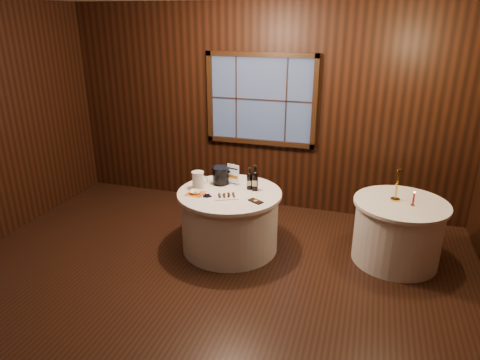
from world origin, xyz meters
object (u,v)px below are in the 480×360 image
(main_table, at_px, (230,220))
(port_bottle_right, at_px, (255,180))
(port_bottle_left, at_px, (249,180))
(side_table, at_px, (397,231))
(glass_pitcher, at_px, (198,180))
(cracker_bowl, at_px, (196,192))
(sign_stand, at_px, (234,177))
(chocolate_box, at_px, (256,201))
(ice_bucket, at_px, (221,175))
(brass_candlestick, at_px, (397,189))
(grape_bunch, at_px, (207,196))
(chocolate_plate, at_px, (226,196))
(red_candle, at_px, (413,200))

(main_table, height_order, port_bottle_right, port_bottle_right)
(port_bottle_left, bearing_deg, side_table, -6.53)
(port_bottle_right, bearing_deg, side_table, -1.36)
(main_table, distance_m, glass_pitcher, 0.64)
(port_bottle_right, height_order, cracker_bowl, port_bottle_right)
(sign_stand, height_order, chocolate_box, sign_stand)
(port_bottle_left, distance_m, ice_bucket, 0.40)
(glass_pitcher, distance_m, brass_candlestick, 2.36)
(chocolate_box, height_order, glass_pitcher, glass_pitcher)
(port_bottle_right, xyz_separation_m, brass_candlestick, (1.65, 0.19, -0.00))
(main_table, xyz_separation_m, port_bottle_left, (0.21, 0.16, 0.50))
(port_bottle_left, xyz_separation_m, grape_bunch, (-0.41, -0.40, -0.10))
(port_bottle_right, xyz_separation_m, cracker_bowl, (-0.66, -0.32, -0.12))
(port_bottle_right, height_order, brass_candlestick, brass_candlestick)
(ice_bucket, relative_size, chocolate_plate, 0.69)
(main_table, height_order, red_candle, red_candle)
(chocolate_plate, distance_m, chocolate_box, 0.37)
(side_table, height_order, glass_pitcher, glass_pitcher)
(port_bottle_left, distance_m, port_bottle_right, 0.08)
(port_bottle_right, bearing_deg, red_candle, -4.12)
(port_bottle_left, xyz_separation_m, chocolate_plate, (-0.19, -0.33, -0.11))
(chocolate_plate, bearing_deg, main_table, 95.64)
(sign_stand, bearing_deg, chocolate_box, -32.19)
(main_table, distance_m, brass_candlestick, 2.02)
(main_table, xyz_separation_m, port_bottle_right, (0.28, 0.14, 0.52))
(glass_pitcher, bearing_deg, red_candle, -11.70)
(ice_bucket, xyz_separation_m, brass_candlestick, (2.12, 0.11, 0.02))
(ice_bucket, distance_m, grape_bunch, 0.47)
(sign_stand, xyz_separation_m, red_candle, (2.14, -0.04, -0.02))
(sign_stand, bearing_deg, grape_bunch, -93.76)
(side_table, height_order, chocolate_box, chocolate_box)
(port_bottle_right, height_order, ice_bucket, port_bottle_right)
(chocolate_box, xyz_separation_m, red_candle, (1.73, 0.41, 0.06))
(grape_bunch, bearing_deg, side_table, 13.68)
(side_table, bearing_deg, chocolate_box, -163.04)
(ice_bucket, relative_size, grape_bunch, 1.35)
(main_table, bearing_deg, cracker_bowl, -155.36)
(side_table, relative_size, ice_bucket, 4.78)
(ice_bucket, relative_size, glass_pitcher, 1.02)
(ice_bucket, distance_m, red_candle, 2.30)
(ice_bucket, bearing_deg, chocolate_plate, -62.16)
(side_table, xyz_separation_m, glass_pitcher, (-2.41, -0.31, 0.49))
(port_bottle_left, relative_size, brass_candlestick, 0.73)
(main_table, relative_size, grape_bunch, 7.67)
(grape_bunch, relative_size, glass_pitcher, 0.76)
(port_bottle_right, distance_m, chocolate_box, 0.38)
(main_table, xyz_separation_m, chocolate_plate, (0.02, -0.17, 0.40))
(side_table, height_order, ice_bucket, ice_bucket)
(cracker_bowl, xyz_separation_m, brass_candlestick, (2.30, 0.51, 0.12))
(grape_bunch, distance_m, cracker_bowl, 0.18)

